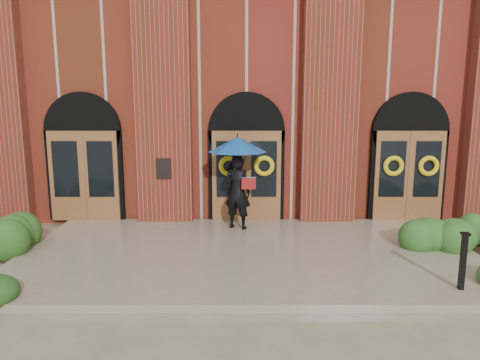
{
  "coord_description": "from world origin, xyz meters",
  "views": [
    {
      "loc": [
        -0.19,
        -8.97,
        3.34
      ],
      "look_at": [
        -0.18,
        1.0,
        1.59
      ],
      "focal_mm": 32.0,
      "sensor_mm": 36.0,
      "label": 1
    }
  ],
  "objects": [
    {
      "name": "metal_post",
      "position": [
        3.7,
        -1.91,
        0.69
      ],
      "size": [
        0.16,
        0.16,
        1.03
      ],
      "rotation": [
        0.0,
        0.0,
        -0.16
      ],
      "color": "black",
      "rests_on": "landing"
    },
    {
      "name": "man_with_umbrella",
      "position": [
        -0.24,
        1.9,
        1.83
      ],
      "size": [
        1.93,
        1.93,
        2.39
      ],
      "rotation": [
        0.0,
        0.0,
        2.79
      ],
      "color": "black",
      "rests_on": "landing"
    },
    {
      "name": "ground",
      "position": [
        0.0,
        0.0,
        0.0
      ],
      "size": [
        90.0,
        90.0,
        0.0
      ],
      "primitive_type": "plane",
      "color": "gray",
      "rests_on": "ground"
    },
    {
      "name": "church_building",
      "position": [
        0.0,
        8.78,
        3.5
      ],
      "size": [
        16.2,
        12.53,
        7.0
      ],
      "color": "maroon",
      "rests_on": "ground"
    },
    {
      "name": "hedge_wall_right",
      "position": [
        5.2,
        0.5,
        0.38
      ],
      "size": [
        2.93,
        1.17,
        0.75
      ],
      "primitive_type": "ellipsoid",
      "color": "#2A571E",
      "rests_on": "ground"
    },
    {
      "name": "landing",
      "position": [
        0.0,
        0.15,
        0.07
      ],
      "size": [
        10.0,
        5.3,
        0.15
      ],
      "primitive_type": "cube",
      "color": "gray",
      "rests_on": "ground"
    }
  ]
}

